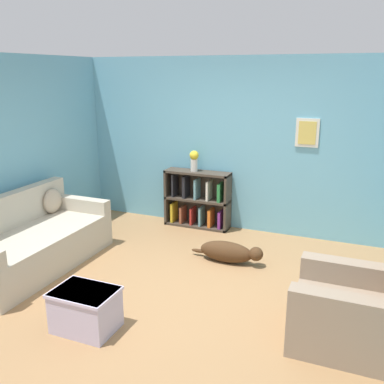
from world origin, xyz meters
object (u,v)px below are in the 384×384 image
at_px(coffee_table, 86,309).
at_px(vase, 194,160).
at_px(couch, 30,243).
at_px(bookshelf, 198,200).
at_px(recliner_chair, 358,310).
at_px(dog, 229,252).

distance_m(coffee_table, vase, 3.16).
bearing_deg(vase, couch, -121.78).
distance_m(couch, bookshelf, 2.58).
bearing_deg(bookshelf, coffee_table, -88.56).
distance_m(couch, recliner_chair, 3.84).
xyz_separation_m(couch, dog, (2.26, 1.05, -0.17)).
bearing_deg(dog, vase, 130.39).
distance_m(recliner_chair, vase, 3.48).
distance_m(bookshelf, recliner_chair, 3.37).
distance_m(couch, coffee_table, 1.71).
bearing_deg(bookshelf, dog, -51.90).
distance_m(couch, vase, 2.64).
height_order(couch, recliner_chair, recliner_chair).
bearing_deg(recliner_chair, bookshelf, 136.62).
xyz_separation_m(couch, coffee_table, (1.47, -0.89, -0.10)).
relative_size(couch, bookshelf, 1.99).
distance_m(dog, vase, 1.71).
relative_size(coffee_table, vase, 1.86).
bearing_deg(recliner_chair, dog, 142.70).
height_order(bookshelf, dog, bookshelf).
height_order(recliner_chair, vase, vase).
bearing_deg(dog, bookshelf, 128.10).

